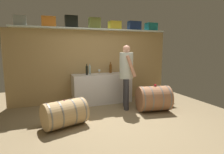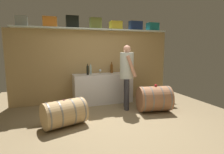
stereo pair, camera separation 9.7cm
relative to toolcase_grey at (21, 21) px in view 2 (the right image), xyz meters
name	(u,v)px [view 2 (the right image)]	position (x,y,z in m)	size (l,w,h in m)	color
ground_plane	(112,117)	(1.95, -1.43, -2.31)	(6.09, 7.43, 0.02)	#897553
back_wall_panel	(95,66)	(1.95, 0.15, -1.23)	(4.89, 0.10, 2.14)	tan
high_shelf_board	(96,29)	(1.95, 0.00, -0.14)	(4.50, 0.40, 0.03)	white
toolcase_grey	(21,21)	(0.00, 0.00, 0.00)	(0.29, 0.23, 0.25)	gray
toolcase_orange	(50,22)	(0.69, 0.00, 0.01)	(0.36, 0.28, 0.27)	orange
toolcase_black	(72,22)	(1.29, 0.00, 0.04)	(0.34, 0.18, 0.33)	black
toolcase_olive	(96,23)	(1.96, 0.00, 0.03)	(0.32, 0.20, 0.31)	olive
toolcase_yellow	(116,25)	(2.58, 0.00, -0.01)	(0.34, 0.29, 0.24)	yellow
toolcase_navy	(136,26)	(3.24, 0.00, 0.01)	(0.40, 0.19, 0.27)	navy
toolcase_teal	(153,27)	(3.85, 0.00, 0.00)	(0.35, 0.25, 0.25)	#1C7978
work_cabinet	(103,88)	(2.10, -0.20, -1.87)	(1.72, 0.58, 0.86)	silver
wine_bottle_dark	(88,70)	(1.65, -0.23, -1.29)	(0.07, 0.07, 0.32)	black
wine_bottle_clear	(91,69)	(1.76, -0.09, -1.30)	(0.06, 0.06, 0.31)	#ABC3BA
wine_bottle_amber	(112,68)	(2.44, -0.03, -1.29)	(0.08, 0.08, 0.33)	brown
wine_glass	(100,71)	(2.06, -0.06, -1.35)	(0.08, 0.08, 0.13)	white
wine_barrel_near	(154,99)	(3.14, -1.38, -1.98)	(0.90, 0.77, 0.66)	#A46D4A
wine_barrel_far	(64,113)	(0.86, -1.59, -2.02)	(0.99, 0.79, 0.57)	tan
tasting_cup	(156,85)	(3.17, -1.38, -1.63)	(0.06, 0.06, 0.05)	red
winemaker_pouring	(127,70)	(2.55, -0.94, -1.26)	(0.46, 0.55, 1.69)	#34343B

